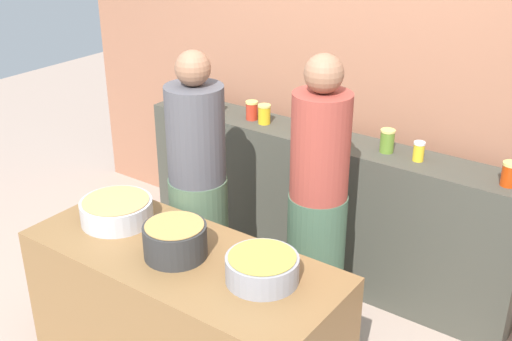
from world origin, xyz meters
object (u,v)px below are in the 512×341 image
(preserve_jar_7, at_px, (339,133))
(cooking_pot_right, at_px, (262,268))
(preserve_jar_8, at_px, (387,141))
(preserve_jar_1, at_px, (205,97))
(preserve_jar_9, at_px, (419,151))
(cook_in_cap, at_px, (317,220))
(preserve_jar_3, at_px, (252,110))
(cook_with_tongs, at_px, (199,202))
(preserve_jar_6, at_px, (314,130))
(preserve_jar_5, at_px, (300,124))
(preserve_jar_0, at_px, (191,93))
(preserve_jar_10, at_px, (510,174))
(cooking_pot_center, at_px, (175,240))
(preserve_jar_2, at_px, (217,104))
(preserve_jar_4, at_px, (264,114))
(cooking_pot_left, at_px, (117,211))

(preserve_jar_7, distance_m, cooking_pot_right, 1.36)
(preserve_jar_8, bearing_deg, preserve_jar_1, 177.61)
(preserve_jar_9, distance_m, cooking_pot_right, 1.37)
(cook_in_cap, bearing_deg, preserve_jar_7, 109.59)
(preserve_jar_3, height_order, preserve_jar_8, preserve_jar_8)
(cook_with_tongs, bearing_deg, preserve_jar_9, 39.28)
(preserve_jar_6, height_order, preserve_jar_8, preserve_jar_8)
(preserve_jar_5, bearing_deg, preserve_jar_0, 175.62)
(preserve_jar_9, height_order, preserve_jar_10, preserve_jar_10)
(preserve_jar_10, xyz_separation_m, cooking_pot_center, (-1.21, -1.38, -0.17))
(preserve_jar_8, relative_size, cook_in_cap, 0.08)
(preserve_jar_2, bearing_deg, cook_in_cap, -26.87)
(preserve_jar_10, xyz_separation_m, cook_with_tongs, (-1.56, -0.80, -0.31))
(preserve_jar_4, xyz_separation_m, preserve_jar_6, (0.42, -0.04, -0.01))
(preserve_jar_0, xyz_separation_m, preserve_jar_7, (1.33, -0.11, 0.01))
(preserve_jar_5, bearing_deg, cooking_pot_right, -64.69)
(cooking_pot_right, bearing_deg, preserve_jar_5, 115.31)
(preserve_jar_0, height_order, preserve_jar_6, preserve_jar_0)
(preserve_jar_3, xyz_separation_m, cook_in_cap, (0.93, -0.65, -0.28))
(preserve_jar_4, height_order, cooking_pot_right, preserve_jar_4)
(preserve_jar_2, relative_size, preserve_jar_3, 1.08)
(preserve_jar_4, bearing_deg, cook_with_tongs, -83.71)
(preserve_jar_3, distance_m, cook_with_tongs, 0.91)
(preserve_jar_0, bearing_deg, cooking_pot_left, -64.28)
(preserve_jar_4, height_order, preserve_jar_7, preserve_jar_4)
(preserve_jar_3, relative_size, preserve_jar_4, 0.98)
(preserve_jar_0, distance_m, cook_with_tongs, 1.26)
(preserve_jar_8, bearing_deg, cooking_pot_left, -125.37)
(preserve_jar_6, bearing_deg, preserve_jar_10, 1.37)
(preserve_jar_1, height_order, preserve_jar_4, preserve_jar_4)
(preserve_jar_7, xyz_separation_m, cook_in_cap, (0.22, -0.62, -0.28))
(preserve_jar_0, distance_m, cooking_pot_left, 1.58)
(preserve_jar_6, distance_m, preserve_jar_8, 0.49)
(preserve_jar_7, height_order, preserve_jar_9, preserve_jar_7)
(preserve_jar_8, distance_m, preserve_jar_9, 0.21)
(preserve_jar_2, distance_m, cooking_pot_right, 1.85)
(cooking_pot_right, bearing_deg, preserve_jar_7, 103.97)
(preserve_jar_7, relative_size, preserve_jar_10, 0.97)
(preserve_jar_0, height_order, cooking_pot_left, preserve_jar_0)
(cooking_pot_left, distance_m, cook_with_tongs, 0.54)
(preserve_jar_4, bearing_deg, preserve_jar_1, 171.31)
(preserve_jar_3, bearing_deg, preserve_jar_9, 0.06)
(preserve_jar_5, height_order, cook_with_tongs, cook_with_tongs)
(preserve_jar_0, bearing_deg, preserve_jar_4, -6.71)
(preserve_jar_4, height_order, preserve_jar_9, preserve_jar_4)
(preserve_jar_3, bearing_deg, cooking_pot_right, -52.38)
(preserve_jar_4, xyz_separation_m, preserve_jar_7, (0.59, -0.02, -0.00))
(preserve_jar_1, height_order, cooking_pot_right, preserve_jar_1)
(preserve_jar_5, bearing_deg, preserve_jar_4, -178.28)
(preserve_jar_2, distance_m, preserve_jar_9, 1.51)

